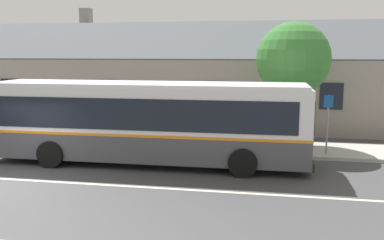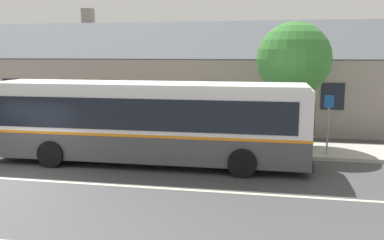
% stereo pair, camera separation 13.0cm
% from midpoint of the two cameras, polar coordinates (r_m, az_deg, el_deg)
% --- Properties ---
extents(ground_plane, '(300.00, 300.00, 0.00)m').
position_cam_midpoint_polar(ground_plane, '(15.67, -22.35, -7.31)').
color(ground_plane, '#424244').
extents(sidewalk_far, '(60.00, 3.00, 0.15)m').
position_cam_midpoint_polar(sidewalk_far, '(20.75, -13.29, -2.73)').
color(sidewalk_far, '#ADAAA3').
rests_on(sidewalk_far, ground).
extents(lane_divider_stripe, '(60.00, 0.16, 0.01)m').
position_cam_midpoint_polar(lane_divider_stripe, '(15.67, -22.35, -7.29)').
color(lane_divider_stripe, beige).
rests_on(lane_divider_stripe, ground).
extents(community_building, '(25.31, 10.61, 7.15)m').
position_cam_midpoint_polar(community_building, '(27.63, -1.19, 4.52)').
color(community_building, gray).
rests_on(community_building, ground).
extents(transit_bus, '(12.16, 2.84, 3.09)m').
position_cam_midpoint_polar(transit_bus, '(16.29, -5.81, -0.04)').
color(transit_bus, '#47474C').
rests_on(transit_bus, ground).
extents(bench_by_building, '(1.62, 0.51, 0.94)m').
position_cam_midpoint_polar(bench_by_building, '(21.74, -20.46, -1.22)').
color(bench_by_building, brown).
rests_on(bench_by_building, sidewalk_far).
extents(bench_down_street, '(1.70, 0.51, 0.94)m').
position_cam_midpoint_polar(bench_down_street, '(19.80, -9.02, -1.70)').
color(bench_down_street, brown).
rests_on(bench_down_street, sidewalk_far).
extents(street_tree_primary, '(3.22, 3.22, 5.53)m').
position_cam_midpoint_polar(street_tree_primary, '(19.18, 13.65, 7.80)').
color(street_tree_primary, '#4C3828').
rests_on(street_tree_primary, ground).
extents(bus_stop_sign, '(0.36, 0.07, 2.40)m').
position_cam_midpoint_polar(bus_stop_sign, '(17.81, 17.92, 0.26)').
color(bus_stop_sign, gray).
rests_on(bus_stop_sign, sidewalk_far).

